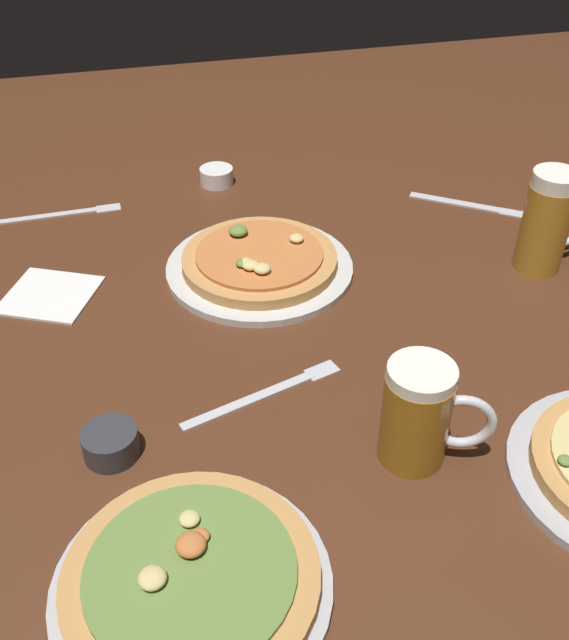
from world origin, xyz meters
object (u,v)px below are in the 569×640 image
(ramekin_butter, at_px, (111,443))
(beer_mug_dark, at_px, (549,222))
(fork_left, at_px, (63,213))
(pizza_plate_side, at_px, (191,580))
(beer_mug_amber, at_px, (420,414))
(knife_right, at_px, (472,205))
(ramekin_sauce, at_px, (217,176))
(napkin_folded, at_px, (50,294))
(pizza_plate_far, at_px, (257,263))
(fork_spare, at_px, (266,392))

(ramekin_butter, bearing_deg, beer_mug_dark, 18.95)
(ramekin_butter, height_order, fork_left, ramekin_butter)
(pizza_plate_side, distance_m, beer_mug_dark, 0.78)
(pizza_plate_side, xyz_separation_m, beer_mug_amber, (0.28, 0.11, 0.05))
(pizza_plate_side, distance_m, beer_mug_amber, 0.31)
(pizza_plate_side, xyz_separation_m, knife_right, (0.62, 0.66, -0.01))
(ramekin_sauce, distance_m, napkin_folded, 0.44)
(pizza_plate_side, distance_m, ramekin_sauce, 0.88)
(beer_mug_dark, distance_m, beer_mug_amber, 0.49)
(pizza_plate_far, height_order, napkin_folded, pizza_plate_far)
(pizza_plate_far, relative_size, fork_spare, 1.33)
(beer_mug_dark, bearing_deg, fork_left, 153.97)
(beer_mug_dark, distance_m, knife_right, 0.22)
(beer_mug_amber, xyz_separation_m, ramekin_sauce, (-0.10, 0.75, -0.05))
(beer_mug_dark, height_order, beer_mug_amber, beer_mug_dark)
(pizza_plate_side, height_order, napkin_folded, pizza_plate_side)
(beer_mug_amber, bearing_deg, pizza_plate_far, 102.32)
(ramekin_sauce, relative_size, fork_spare, 0.28)
(pizza_plate_far, xyz_separation_m, ramekin_butter, (-0.25, -0.34, 0.00))
(fork_spare, bearing_deg, ramekin_butter, -164.86)
(fork_left, bearing_deg, pizza_plate_side, -82.17)
(fork_left, relative_size, knife_right, 1.12)
(beer_mug_dark, relative_size, ramekin_sauce, 2.59)
(pizza_plate_side, relative_size, beer_mug_dark, 1.68)
(pizza_plate_side, height_order, ramekin_sauce, pizza_plate_side)
(pizza_plate_far, height_order, beer_mug_amber, beer_mug_amber)
(ramekin_sauce, xyz_separation_m, knife_right, (0.44, -0.21, -0.01))
(pizza_plate_side, xyz_separation_m, fork_left, (-0.11, 0.81, -0.01))
(fork_spare, bearing_deg, napkin_folded, 132.60)
(ramekin_butter, bearing_deg, fork_spare, 15.14)
(pizza_plate_far, xyz_separation_m, napkin_folded, (-0.33, 0.01, -0.01))
(fork_left, distance_m, knife_right, 0.75)
(pizza_plate_far, xyz_separation_m, fork_spare, (-0.05, -0.28, -0.01))
(knife_right, bearing_deg, fork_left, 167.95)
(knife_right, bearing_deg, napkin_folded, -172.51)
(napkin_folded, relative_size, fork_left, 0.60)
(pizza_plate_side, bearing_deg, fork_spare, 62.07)
(ramekin_butter, height_order, fork_spare, ramekin_butter)
(ramekin_butter, bearing_deg, napkin_folded, 101.44)
(ramekin_sauce, height_order, napkin_folded, ramekin_sauce)
(pizza_plate_far, relative_size, beer_mug_dark, 1.80)
(napkin_folded, xyz_separation_m, fork_spare, (0.27, -0.30, -0.00))
(beer_mug_dark, xyz_separation_m, knife_right, (-0.02, 0.21, -0.08))
(beer_mug_dark, relative_size, knife_right, 0.85)
(knife_right, bearing_deg, beer_mug_dark, -85.49)
(beer_mug_amber, height_order, ramekin_sauce, beer_mug_amber)
(pizza_plate_far, relative_size, napkin_folded, 2.31)
(ramekin_butter, xyz_separation_m, napkin_folded, (-0.07, 0.35, -0.01))
(pizza_plate_far, distance_m, fork_spare, 0.29)
(ramekin_sauce, height_order, ramekin_butter, ramekin_butter)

